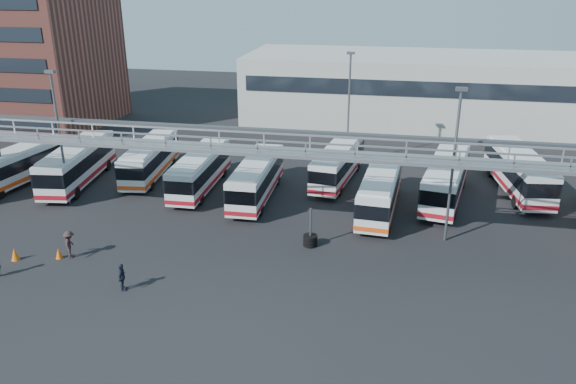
% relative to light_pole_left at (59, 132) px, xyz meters
% --- Properties ---
extents(ground, '(140.00, 140.00, 0.00)m').
position_rel_light_pole_left_xyz_m(ground, '(16.00, -8.00, -5.73)').
color(ground, black).
rests_on(ground, ground).
extents(gantry, '(51.40, 5.15, 7.10)m').
position_rel_light_pole_left_xyz_m(gantry, '(16.00, -2.13, -0.22)').
color(gantry, '#92959A').
rests_on(gantry, ground).
extents(apartment_building, '(18.00, 15.00, 16.00)m').
position_rel_light_pole_left_xyz_m(apartment_building, '(-18.00, 22.00, 2.27)').
color(apartment_building, brown).
rests_on(apartment_building, ground).
extents(warehouse, '(42.00, 14.00, 8.00)m').
position_rel_light_pole_left_xyz_m(warehouse, '(28.00, 30.00, -1.73)').
color(warehouse, '#9E9E99').
rests_on(warehouse, ground).
extents(light_pole_left, '(0.70, 0.35, 10.21)m').
position_rel_light_pole_left_xyz_m(light_pole_left, '(0.00, 0.00, 0.00)').
color(light_pole_left, '#4C4F54').
rests_on(light_pole_left, ground).
extents(light_pole_mid, '(0.70, 0.35, 10.21)m').
position_rel_light_pole_left_xyz_m(light_pole_mid, '(28.00, -1.00, 0.00)').
color(light_pole_mid, '#4C4F54').
rests_on(light_pole_mid, ground).
extents(light_pole_back, '(0.70, 0.35, 10.21)m').
position_rel_light_pole_left_xyz_m(light_pole_back, '(20.00, 14.00, 0.00)').
color(light_pole_back, '#4C4F54').
rests_on(light_pole_back, ground).
extents(bus_0, '(3.68, 10.30, 3.06)m').
position_rel_light_pole_left_xyz_m(bus_0, '(-6.47, 3.04, -4.03)').
color(bus_0, silver).
rests_on(bus_0, ground).
extents(bus_1, '(3.99, 11.15, 3.31)m').
position_rel_light_pole_left_xyz_m(bus_1, '(-1.60, 4.28, -3.89)').
color(bus_1, silver).
rests_on(bus_1, ground).
extents(bus_2, '(3.36, 10.16, 3.03)m').
position_rel_light_pole_left_xyz_m(bus_2, '(3.60, 7.06, -4.05)').
color(bus_2, silver).
rests_on(bus_2, ground).
extents(bus_3, '(2.55, 10.12, 3.06)m').
position_rel_light_pole_left_xyz_m(bus_3, '(8.90, 4.95, -4.04)').
color(bus_3, silver).
rests_on(bus_3, ground).
extents(bus_4, '(2.54, 10.25, 3.10)m').
position_rel_light_pole_left_xyz_m(bus_4, '(13.88, 3.91, -4.01)').
color(bus_4, silver).
rests_on(bus_4, ground).
extents(bus_5, '(3.72, 10.26, 3.05)m').
position_rel_light_pole_left_xyz_m(bus_5, '(19.70, 8.99, -4.04)').
color(bus_5, silver).
rests_on(bus_5, ground).
extents(bus_6, '(3.05, 10.24, 3.07)m').
position_rel_light_pole_left_xyz_m(bus_6, '(23.48, 3.02, -4.03)').
color(bus_6, silver).
rests_on(bus_6, ground).
extents(bus_7, '(4.42, 11.10, 3.29)m').
position_rel_light_pole_left_xyz_m(bus_7, '(28.36, 6.25, -3.91)').
color(bus_7, silver).
rests_on(bus_7, ground).
extents(bus_8, '(3.95, 11.27, 3.35)m').
position_rel_light_pole_left_xyz_m(bus_8, '(34.23, 9.35, -3.87)').
color(bus_8, silver).
rests_on(bus_8, ground).
extents(pedestrian_c, '(1.04, 1.32, 1.79)m').
position_rel_light_pole_left_xyz_m(pedestrian_c, '(4.91, -7.97, -4.83)').
color(pedestrian_c, '#302021').
rests_on(pedestrian_c, ground).
extents(pedestrian_d, '(0.58, 1.01, 1.63)m').
position_rel_light_pole_left_xyz_m(pedestrian_d, '(9.88, -10.95, -4.91)').
color(pedestrian_d, '#1A212F').
rests_on(pedestrian_d, ground).
extents(cone_left, '(0.50, 0.50, 0.68)m').
position_rel_light_pole_left_xyz_m(cone_left, '(4.23, -8.24, -5.39)').
color(cone_left, '#E35F0C').
rests_on(cone_left, ground).
extents(cone_right, '(0.64, 0.64, 0.80)m').
position_rel_light_pole_left_xyz_m(cone_right, '(1.70, -8.97, -5.33)').
color(cone_right, '#E35F0C').
rests_on(cone_right, ground).
extents(tire_stack, '(0.93, 0.93, 2.65)m').
position_rel_light_pole_left_xyz_m(tire_stack, '(19.33, -3.50, -5.28)').
color(tire_stack, black).
rests_on(tire_stack, ground).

